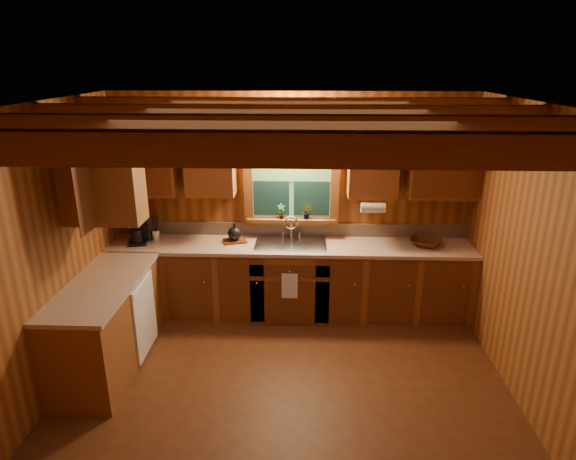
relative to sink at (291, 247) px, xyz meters
The scene contains 20 objects.
room 1.66m from the sink, 90.00° to the right, with size 4.20×4.20×4.20m.
ceiling_beams 2.29m from the sink, 90.00° to the right, with size 4.20×2.54×0.18m.
base_cabinets 0.73m from the sink, 147.14° to the right, with size 4.20×2.22×0.86m.
countertop 0.57m from the sink, 146.97° to the right, with size 4.20×2.24×0.04m.
backsplash 0.31m from the sink, 90.00° to the left, with size 4.20×0.02×0.16m, color tan.
dishwasher_panel 1.79m from the sink, 147.88° to the right, with size 0.02×0.60×0.80m, color white.
upper_cabinets 1.15m from the sink, 162.32° to the right, with size 4.19×1.77×0.78m.
window 0.72m from the sink, 90.00° to the left, with size 1.12×0.08×1.00m.
window_sill 0.34m from the sink, 90.00° to the left, with size 1.06×0.14×0.04m, color brown.
wall_sconce 1.32m from the sink, 90.00° to the left, with size 0.45×0.21×0.17m.
paper_towel_roll 1.06m from the sink, ahead, with size 0.11×0.11×0.27m, color white.
dish_towel 0.48m from the sink, 90.00° to the right, with size 0.18×0.01×0.30m, color white.
sink is the anchor object (origin of this frame).
coffee_maker 1.79m from the sink, behind, with size 0.19×0.25×0.35m.
utensil_crock 1.60m from the sink, behind, with size 0.11×0.11×0.32m.
cutting_board 0.66m from the sink, behind, with size 0.26×0.19×0.02m, color #562B12.
teakettle 0.68m from the sink, behind, with size 0.16×0.16×0.20m.
wicker_basket 1.55m from the sink, ahead, with size 0.35×0.35×0.08m, color #48230C.
potted_plant_left 0.44m from the sink, 120.48° to the left, with size 0.10×0.07×0.18m, color #562B12.
potted_plant_right 0.47m from the sink, 47.68° to the left, with size 0.10×0.08×0.18m, color #562B12.
Camera 1 is at (0.17, -3.70, 2.92)m, focal length 30.42 mm.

